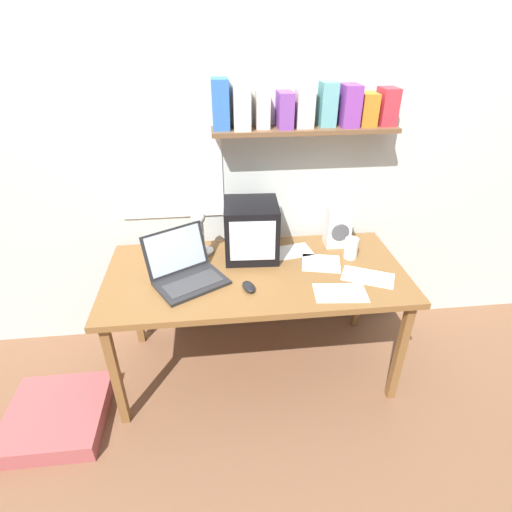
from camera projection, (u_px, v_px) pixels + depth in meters
ground_plane at (256, 365)px, 2.60m from camera, size 12.00×12.00×0.00m
back_wall at (249, 146)px, 2.33m from camera, size 5.60×0.24×2.60m
corner_desk at (256, 280)px, 2.26m from camera, size 1.66×0.78×0.73m
crt_monitor at (251, 230)px, 2.31m from camera, size 0.32×0.32×0.33m
laptop at (185, 269)px, 2.13m from camera, size 0.47×0.45×0.25m
desk_lamp at (200, 227)px, 2.29m from camera, size 0.12×0.15×0.29m
juice_glass at (351, 249)px, 2.33m from camera, size 0.08×0.08×0.13m
space_heater at (338, 226)px, 2.44m from camera, size 0.15×0.13×0.25m
computer_mouse at (249, 287)px, 2.07m from camera, size 0.08×0.12×0.03m
printed_handout at (340, 293)px, 2.05m from camera, size 0.28×0.19×0.00m
open_notebook at (321, 263)px, 2.30m from camera, size 0.25×0.23×0.00m
loose_paper_near_laptop at (368, 277)px, 2.18m from camera, size 0.31×0.26×0.00m
loose_paper_near_monitor at (292, 251)px, 2.42m from camera, size 0.25×0.20×0.00m
floor_cushion at (57, 416)px, 2.20m from camera, size 0.52×0.52×0.11m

